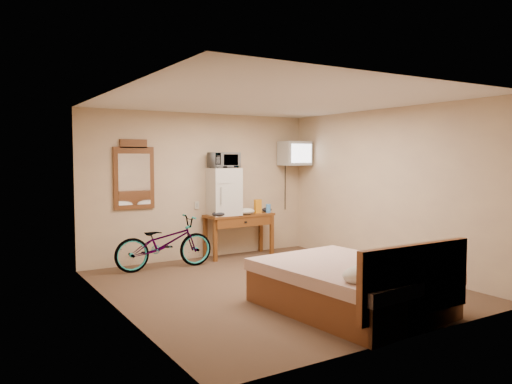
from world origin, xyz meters
TOP-DOWN VIEW (x-y plane):
  - room at (-0.00, 0.00)m, footprint 4.60×4.64m
  - desk at (0.62, 2.00)m, footprint 1.25×0.53m
  - mini_fridge at (0.32, 2.04)m, footprint 0.54×0.52m
  - microwave at (0.32, 2.04)m, footprint 0.49×0.34m
  - snack_bag at (0.98, 2.00)m, footprint 0.12×0.07m
  - blue_cup at (1.17, 1.95)m, footprint 0.09×0.09m
  - cloth_cream at (0.66, 1.91)m, footprint 0.37×0.28m
  - cloth_dark_a at (0.14, 1.88)m, footprint 0.24×0.18m
  - cloth_dark_b at (1.21, 2.05)m, footprint 0.18×0.15m
  - crt_television at (1.80, 2.02)m, footprint 0.54×0.61m
  - wall_mirror at (-1.18, 2.27)m, footprint 0.66×0.04m
  - bicycle at (-0.88, 1.77)m, footprint 1.58×0.61m
  - bed at (0.17, -1.37)m, footprint 1.69×2.13m

SIDE VIEW (x-z plane):
  - bed at x=0.17m, z-range -0.16..0.74m
  - bicycle at x=-0.88m, z-range 0.00..0.82m
  - desk at x=0.62m, z-range 0.24..0.99m
  - cloth_dark_b at x=1.21m, z-range 0.75..0.83m
  - cloth_dark_a at x=0.14m, z-range 0.75..0.84m
  - cloth_cream at x=0.66m, z-range 0.75..0.86m
  - blue_cup at x=1.17m, z-range 0.75..0.90m
  - snack_bag at x=0.98m, z-range 0.75..0.99m
  - mini_fridge at x=0.32m, z-range 0.75..1.56m
  - room at x=0.00m, z-range 0.00..2.50m
  - wall_mirror at x=-1.18m, z-range 0.90..2.01m
  - microwave at x=0.32m, z-range 1.56..1.83m
  - crt_television at x=1.80m, z-range 1.59..2.04m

